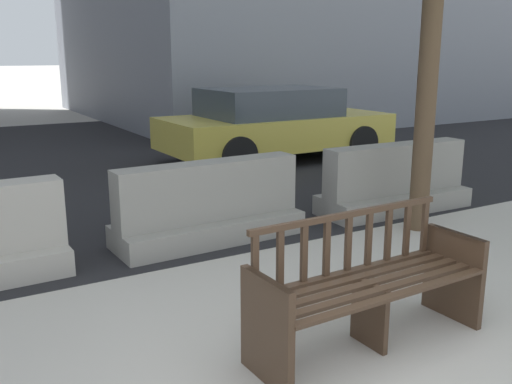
# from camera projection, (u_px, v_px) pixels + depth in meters

# --- Properties ---
(street_asphalt) EXTENTS (120.00, 12.00, 0.01)m
(street_asphalt) POSITION_uv_depth(u_px,v_px,m) (38.00, 163.00, 10.21)
(street_asphalt) COLOR black
(street_asphalt) RESTS_ON ground
(street_bench) EXTENTS (1.70, 0.57, 0.88)m
(street_bench) POSITION_uv_depth(u_px,v_px,m) (368.00, 289.00, 3.78)
(street_bench) COLOR #473323
(street_bench) RESTS_ON ground
(jersey_barrier_centre) EXTENTS (2.02, 0.75, 0.84)m
(jersey_barrier_centre) POSITION_uv_depth(u_px,v_px,m) (209.00, 209.00, 5.93)
(jersey_barrier_centre) COLOR gray
(jersey_barrier_centre) RESTS_ON ground
(jersey_barrier_right) EXTENTS (2.02, 0.74, 0.84)m
(jersey_barrier_right) POSITION_uv_depth(u_px,v_px,m) (395.00, 184.00, 7.08)
(jersey_barrier_right) COLOR gray
(jersey_barrier_right) RESTS_ON ground
(car_taxi_near) EXTENTS (4.20, 2.00, 1.32)m
(car_taxi_near) POSITION_uv_depth(u_px,v_px,m) (274.00, 123.00, 10.40)
(car_taxi_near) COLOR #DBC64C
(car_taxi_near) RESTS_ON ground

